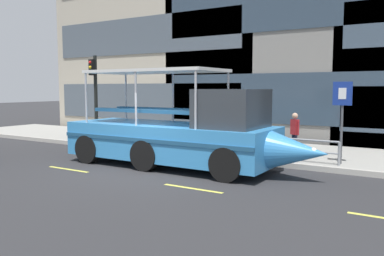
% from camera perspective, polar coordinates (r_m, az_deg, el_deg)
% --- Properties ---
extents(ground_plane, '(120.00, 120.00, 0.00)m').
position_cam_1_polar(ground_plane, '(12.86, -6.88, -6.26)').
color(ground_plane, '#2B2B2D').
extents(sidewalk, '(32.00, 4.80, 0.18)m').
position_cam_1_polar(sidewalk, '(17.50, 4.67, -2.76)').
color(sidewalk, '#99968E').
rests_on(sidewalk, ground_plane).
extents(curb_edge, '(32.00, 0.18, 0.18)m').
position_cam_1_polar(curb_edge, '(15.35, 0.41, -3.93)').
color(curb_edge, '#B2ADA3').
rests_on(curb_edge, ground_plane).
extents(lane_centreline, '(25.80, 0.12, 0.01)m').
position_cam_1_polar(lane_centreline, '(12.17, -9.64, -6.98)').
color(lane_centreline, '#DBD64C').
rests_on(lane_centreline, ground_plane).
extents(curb_guardrail, '(11.32, 0.09, 0.79)m').
position_cam_1_polar(curb_guardrail, '(15.76, -0.23, -1.36)').
color(curb_guardrail, gray).
rests_on(curb_guardrail, sidewalk).
extents(traffic_light_pole, '(0.24, 0.46, 3.97)m').
position_cam_1_polar(traffic_light_pole, '(19.22, -13.64, 5.33)').
color(traffic_light_pole, black).
rests_on(traffic_light_pole, sidewalk).
extents(parking_sign, '(0.60, 0.12, 2.68)m').
position_cam_1_polar(parking_sign, '(13.85, 20.51, 2.62)').
color(parking_sign, '#4C4F54').
rests_on(parking_sign, sidewalk).
extents(duck_tour_boat, '(9.13, 2.48, 3.28)m').
position_cam_1_polar(duck_tour_boat, '(13.36, -1.36, -0.99)').
color(duck_tour_boat, '#388CD1').
rests_on(duck_tour_boat, ground_plane).
extents(pedestrian_near_bow, '(0.39, 0.30, 1.58)m').
position_cam_1_polar(pedestrian_near_bow, '(15.09, 14.35, -0.28)').
color(pedestrian_near_bow, '#1E2338').
rests_on(pedestrian_near_bow, sidewalk).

